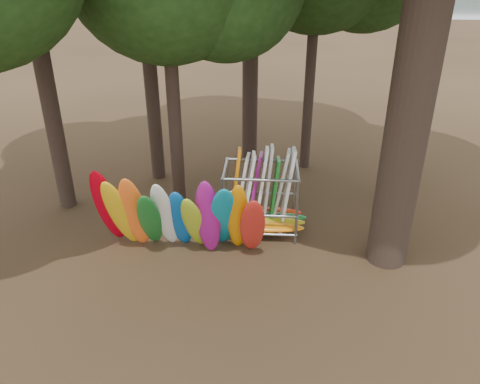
{
  "coord_description": "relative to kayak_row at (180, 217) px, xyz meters",
  "views": [
    {
      "loc": [
        1.34,
        -11.3,
        7.86
      ],
      "look_at": [
        0.55,
        1.5,
        1.4
      ],
      "focal_mm": 35.0,
      "sensor_mm": 36.0,
      "label": 1
    }
  ],
  "objects": [
    {
      "name": "lake",
      "position": [
        1.07,
        59.95,
        -1.27
      ],
      "size": [
        160.0,
        160.0,
        0.0
      ],
      "primitive_type": "plane",
      "color": "gray",
      "rests_on": "ground"
    },
    {
      "name": "storage_rack",
      "position": [
        2.25,
        1.59,
        -0.26
      ],
      "size": [
        2.99,
        1.54,
        2.77
      ],
      "color": "slate",
      "rests_on": "ground"
    },
    {
      "name": "ground",
      "position": [
        1.07,
        -0.05,
        -1.27
      ],
      "size": [
        120.0,
        120.0,
        0.0
      ],
      "primitive_type": "plane",
      "color": "#47331E",
      "rests_on": "ground"
    },
    {
      "name": "kayak_row",
      "position": [
        0.0,
        0.0,
        0.0
      ],
      "size": [
        4.94,
        1.95,
        3.03
      ],
      "color": "#B60013",
      "rests_on": "ground"
    }
  ]
}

